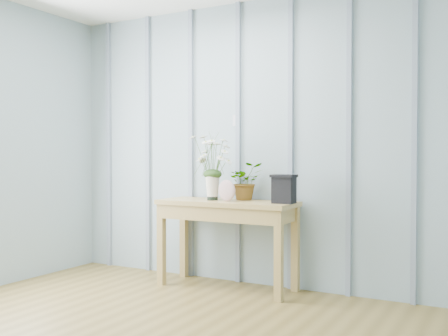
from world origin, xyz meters
The scene contains 6 objects.
room_shell centered at (0.00, 0.92, 1.99)m, with size 4.00×4.50×2.50m.
sideboard centered at (-0.24, 1.99, 0.64)m, with size 1.20×0.45×0.75m.
daisy_vase centered at (-0.37, 1.98, 1.11)m, with size 0.41×0.31×0.58m.
spider_plant centered at (-0.13, 2.14, 0.91)m, with size 0.29×0.25×0.32m, color #1C3913.
felt_disc_vessel centered at (-0.20, 1.93, 0.84)m, with size 0.18×0.05×0.18m, color #86485A.
carved_box centered at (0.29, 1.98, 0.87)m, with size 0.19×0.15×0.23m.
Camera 1 is at (1.89, -1.93, 1.13)m, focal length 42.00 mm.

